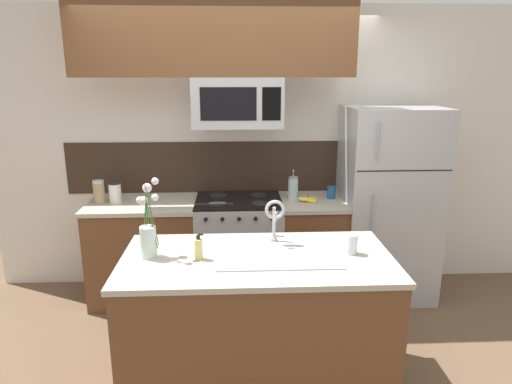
{
  "coord_description": "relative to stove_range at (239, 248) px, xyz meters",
  "views": [
    {
      "loc": [
        -0.03,
        -2.99,
        2.04
      ],
      "look_at": [
        0.13,
        0.27,
        1.16
      ],
      "focal_mm": 32.0,
      "sensor_mm": 36.0,
      "label": 1
    }
  ],
  "objects": [
    {
      "name": "storage_jar_tall",
      "position": [
        -1.21,
        -0.01,
        0.55
      ],
      "size": [
        0.1,
        0.1,
        0.2
      ],
      "color": "#997F5B",
      "rests_on": "back_counter_left"
    },
    {
      "name": "storage_jar_medium",
      "position": [
        -1.08,
        0.01,
        0.54
      ],
      "size": [
        0.11,
        0.11,
        0.18
      ],
      "color": "silver",
      "rests_on": "back_counter_left"
    },
    {
      "name": "sink_faucet",
      "position": [
        0.23,
        -1.03,
        0.65
      ],
      "size": [
        0.14,
        0.14,
        0.31
      ],
      "color": "#B7BABF",
      "rests_on": "island_counter"
    },
    {
      "name": "dish_soap_bottle",
      "position": [
        -0.26,
        -1.27,
        0.52
      ],
      "size": [
        0.06,
        0.05,
        0.16
      ],
      "color": "#DBCC75",
      "rests_on": "island_counter"
    },
    {
      "name": "stove_range",
      "position": [
        0.0,
        0.0,
        0.0
      ],
      "size": [
        0.76,
        0.64,
        0.93
      ],
      "color": "#A8AAAF",
      "rests_on": "ground"
    },
    {
      "name": "coffee_tin",
      "position": [
        0.84,
        0.05,
        0.5
      ],
      "size": [
        0.08,
        0.08,
        0.11
      ],
      "primitive_type": "cylinder",
      "color": "#1E5184",
      "rests_on": "back_counter_right"
    },
    {
      "name": "ground_plane",
      "position": [
        -0.0,
        -0.9,
        -0.46
      ],
      "size": [
        10.0,
        10.0,
        0.0
      ],
      "primitive_type": "plane",
      "color": "brown"
    },
    {
      "name": "kitchen_sink",
      "position": [
        0.23,
        -1.25,
        0.38
      ],
      "size": [
        0.76,
        0.44,
        0.16
      ],
      "color": "#ADAFB5",
      "rests_on": "island_counter"
    },
    {
      "name": "refrigerator",
      "position": [
        1.35,
        0.02,
        0.4
      ],
      "size": [
        0.82,
        0.74,
        1.73
      ],
      "color": "#A8AAAF",
      "rests_on": "ground"
    },
    {
      "name": "microwave",
      "position": [
        0.0,
        -0.02,
        1.31
      ],
      "size": [
        0.74,
        0.4,
        0.41
      ],
      "color": "#A8AAAF"
    },
    {
      "name": "upper_cabinet_band",
      "position": [
        -0.19,
        -0.05,
        1.82
      ],
      "size": [
        2.25,
        0.34,
        0.6
      ],
      "primitive_type": "cube",
      "color": "brown"
    },
    {
      "name": "french_press",
      "position": [
        0.49,
        0.06,
        0.55
      ],
      "size": [
        0.09,
        0.09,
        0.27
      ],
      "color": "silver",
      "rests_on": "back_counter_right"
    },
    {
      "name": "flower_vase",
      "position": [
        -0.57,
        -1.22,
        0.6
      ],
      "size": [
        0.15,
        0.17,
        0.5
      ],
      "color": "silver",
      "rests_on": "island_counter"
    },
    {
      "name": "splash_band",
      "position": [
        -0.0,
        0.32,
        0.69
      ],
      "size": [
        3.18,
        0.01,
        0.48
      ],
      "primitive_type": "cube",
      "color": "#332319",
      "rests_on": "rear_partition"
    },
    {
      "name": "island_counter",
      "position": [
        0.1,
        -1.25,
        -0.01
      ],
      "size": [
        1.69,
        0.85,
        0.91
      ],
      "color": "brown",
      "rests_on": "ground"
    },
    {
      "name": "drinking_glass",
      "position": [
        0.7,
        -1.23,
        0.51
      ],
      "size": [
        0.07,
        0.07,
        0.13
      ],
      "color": "silver",
      "rests_on": "island_counter"
    },
    {
      "name": "back_counter_left",
      "position": [
        -0.85,
        0.0,
        -0.01
      ],
      "size": [
        0.96,
        0.65,
        0.91
      ],
      "color": "brown",
      "rests_on": "ground"
    },
    {
      "name": "banana_bunch",
      "position": [
        0.61,
        -0.06,
        0.47
      ],
      "size": [
        0.19,
        0.12,
        0.08
      ],
      "color": "yellow",
      "rests_on": "back_counter_right"
    },
    {
      "name": "back_counter_right",
      "position": [
        0.66,
        0.0,
        -0.01
      ],
      "size": [
        0.59,
        0.65,
        0.91
      ],
      "color": "brown",
      "rests_on": "ground"
    },
    {
      "name": "rear_partition",
      "position": [
        0.3,
        0.38,
        0.84
      ],
      "size": [
        5.2,
        0.1,
        2.6
      ],
      "primitive_type": "cube",
      "color": "silver",
      "rests_on": "ground"
    }
  ]
}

